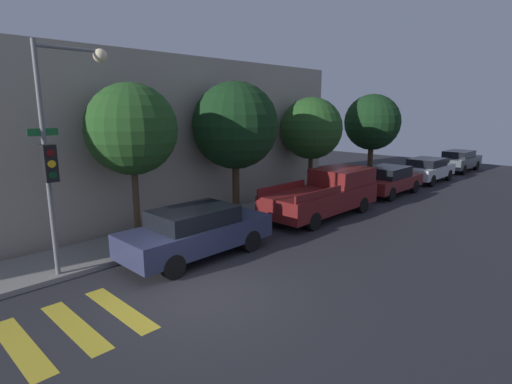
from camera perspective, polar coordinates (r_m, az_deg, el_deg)
ground_plane at (r=9.85m, az=-7.64°, el=-14.47°), size 60.00×60.00×0.00m
sidewalk at (r=13.27m, az=-19.53°, el=-7.66°), size 26.00×2.30×0.14m
building_row at (r=16.82m, az=-27.32°, el=6.54°), size 26.00×6.00×6.34m
crosswalk at (r=9.20m, az=-27.47°, el=-17.81°), size 3.41×2.60×0.00m
traffic_light_pole at (r=11.04m, az=-26.19°, el=7.28°), size 2.11×0.56×5.93m
sedan_near_corner at (r=11.94m, az=-8.47°, el=-5.55°), size 4.61×1.83×1.52m
pickup_truck at (r=16.68m, az=9.99°, el=-0.16°), size 5.60×2.05×1.83m
sedan_middle at (r=21.47m, az=18.34°, el=1.66°), size 4.35×1.86×1.44m
sedan_far_end at (r=26.09m, az=23.23°, el=3.01°), size 4.34×1.85×1.41m
sedan_tail_of_row at (r=31.42m, az=26.98°, el=4.07°), size 4.57×1.76×1.45m
tree_near_corner at (r=13.25m, az=-17.34°, el=8.52°), size 2.88×2.88×5.15m
tree_midblock at (r=15.87m, az=-2.98°, el=9.42°), size 3.41×3.41×5.39m
tree_far_end at (r=19.66m, az=7.93°, el=8.97°), size 2.97×2.97×4.88m
tree_behind_truck at (r=24.74m, az=16.29°, el=9.52°), size 3.25×3.25×5.17m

